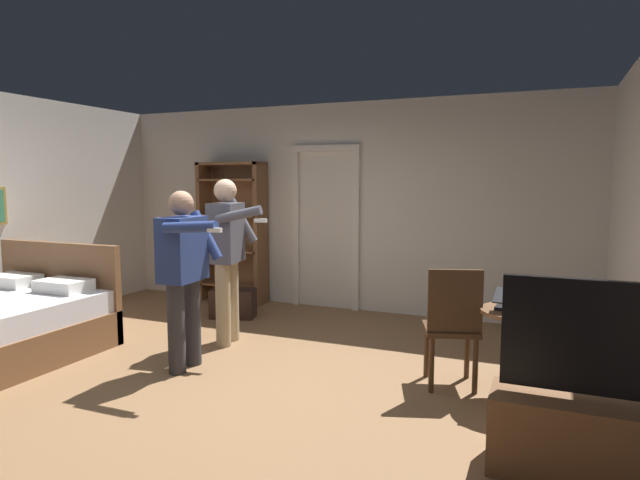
% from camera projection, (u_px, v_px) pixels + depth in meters
% --- Properties ---
extents(ground_plane, '(6.93, 6.93, 0.00)m').
position_uv_depth(ground_plane, '(215.00, 380.00, 4.51)').
color(ground_plane, olive).
extents(wall_back, '(6.54, 0.12, 2.66)m').
position_uv_depth(wall_back, '(338.00, 207.00, 7.01)').
color(wall_back, silver).
rests_on(wall_back, ground_plane).
extents(doorway_frame, '(0.93, 0.08, 2.13)m').
position_uv_depth(doorway_frame, '(326.00, 215.00, 7.00)').
color(doorway_frame, white).
rests_on(doorway_frame, ground_plane).
extents(bookshelf, '(0.96, 0.32, 1.92)m').
position_uv_depth(bookshelf, '(234.00, 227.00, 7.39)').
color(bookshelf, brown).
rests_on(bookshelf, ground_plane).
extents(tv_flatscreen, '(1.19, 0.40, 1.14)m').
position_uv_depth(tv_flatscreen, '(603.00, 427.00, 2.96)').
color(tv_flatscreen, brown).
rests_on(tv_flatscreen, ground_plane).
extents(side_table, '(0.62, 0.62, 0.70)m').
position_uv_depth(side_table, '(521.00, 339.00, 4.07)').
color(side_table, brown).
rests_on(side_table, ground_plane).
extents(laptop, '(0.34, 0.35, 0.17)m').
position_uv_depth(laptop, '(518.00, 304.00, 4.01)').
color(laptop, black).
rests_on(laptop, side_table).
extents(bottle_on_table, '(0.06, 0.06, 0.26)m').
position_uv_depth(bottle_on_table, '(543.00, 299.00, 3.91)').
color(bottle_on_table, '#21421E').
rests_on(bottle_on_table, side_table).
extents(wooden_chair, '(0.53, 0.53, 0.99)m').
position_uv_depth(wooden_chair, '(452.00, 323.00, 4.28)').
color(wooden_chair, '#4C331E').
rests_on(wooden_chair, ground_plane).
extents(person_blue_shirt, '(0.70, 0.59, 1.59)m').
position_uv_depth(person_blue_shirt, '(184.00, 267.00, 4.69)').
color(person_blue_shirt, '#333338').
rests_on(person_blue_shirt, ground_plane).
extents(person_striped_shirt, '(0.72, 0.57, 1.69)m').
position_uv_depth(person_striped_shirt, '(227.00, 250.00, 5.45)').
color(person_striped_shirt, tan).
rests_on(person_striped_shirt, ground_plane).
extents(suitcase_dark, '(0.59, 0.44, 0.35)m').
position_uv_depth(suitcase_dark, '(233.00, 303.00, 6.58)').
color(suitcase_dark, black).
rests_on(suitcase_dark, ground_plane).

